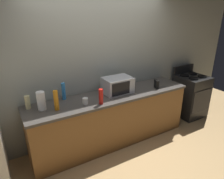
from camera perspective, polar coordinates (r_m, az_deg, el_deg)
name	(u,v)px	position (r m, az deg, el deg)	size (l,w,h in m)	color
ground_plane	(124,153)	(3.58, 3.38, -17.19)	(8.00, 8.00, 0.00)	tan
back_wall	(100,63)	(3.60, -3.32, 7.28)	(6.40, 0.10, 2.70)	#9EA399
counter_run	(112,119)	(3.60, 0.00, -8.14)	(2.84, 0.64, 0.90)	brown
stove_range	(190,95)	(4.82, 21.01, -1.54)	(0.60, 0.61, 1.08)	black
microwave	(118,85)	(3.46, 1.55, 1.21)	(0.48, 0.35, 0.27)	#B7BABF
paper_towel_roll	(41,101)	(3.04, -19.17, -3.02)	(0.12, 0.12, 0.27)	white
cordless_phone	(156,84)	(3.77, 12.32, 1.49)	(0.05, 0.11, 0.15)	black
bottle_dish_soap	(56,100)	(2.97, -15.35, -2.94)	(0.07, 0.07, 0.29)	orange
bottle_hot_sauce	(101,97)	(3.05, -3.11, -2.01)	(0.07, 0.07, 0.24)	red
bottle_spray_cleaner	(64,91)	(3.28, -13.37, -0.49)	(0.06, 0.06, 0.27)	#338CE5
bottle_hand_soap	(28,102)	(3.16, -22.51, -3.29)	(0.07, 0.07, 0.19)	beige
mug_white	(85,101)	(3.10, -7.48, -3.20)	(0.08, 0.08, 0.10)	white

